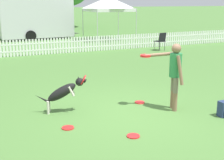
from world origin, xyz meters
name	(u,v)px	position (x,y,z in m)	size (l,w,h in m)	color
ground_plane	(131,113)	(0.00, 0.00, 0.00)	(240.00, 240.00, 0.00)	#4C7A38
handler_person	(174,69)	(1.00, -0.19, 0.98)	(0.85, 0.89, 1.58)	#8C664C
leaping_dog	(64,91)	(-1.40, 0.66, 0.51)	(1.17, 0.56, 0.89)	black
frisbee_near_handler	(133,136)	(-0.57, -1.18, 0.01)	(0.25, 0.25, 0.02)	red
frisbee_near_dog	(68,128)	(-1.60, -0.29, 0.01)	(0.25, 0.25, 0.02)	red
frisbee_midfield	(140,102)	(0.54, 0.55, 0.01)	(0.25, 0.25, 0.02)	red
picket_fence	(45,46)	(0.00, 8.92, 0.39)	(25.73, 0.04, 0.77)	white
folding_chair_center	(161,40)	(5.74, 7.65, 0.57)	(0.52, 0.54, 0.94)	#333338
canopy_tent_main	(109,4)	(5.04, 12.79, 2.32)	(2.68, 2.68, 2.79)	silver
equipment_trailer	(35,18)	(0.84, 15.56, 1.38)	(5.57, 2.45, 2.61)	silver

